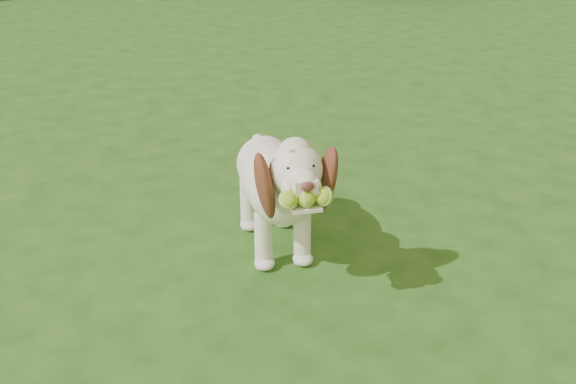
{
  "coord_description": "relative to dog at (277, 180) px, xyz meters",
  "views": [
    {
      "loc": [
        -0.11,
        -2.97,
        1.68
      ],
      "look_at": [
        0.08,
        -0.21,
        0.41
      ],
      "focal_mm": 45.0,
      "sensor_mm": 36.0,
      "label": 1
    }
  ],
  "objects": [
    {
      "name": "ground",
      "position": [
        -0.05,
        -0.0,
        -0.37
      ],
      "size": [
        80.0,
        80.0,
        0.0
      ],
      "primitive_type": "plane",
      "color": "#1F4A15",
      "rests_on": "ground"
    },
    {
      "name": "dog",
      "position": [
        0.0,
        0.0,
        0.0
      ],
      "size": [
        0.46,
        1.08,
        0.7
      ],
      "rotation": [
        0.0,
        0.0,
        0.15
      ],
      "color": "white",
      "rests_on": "ground"
    }
  ]
}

